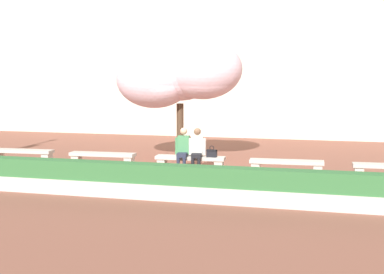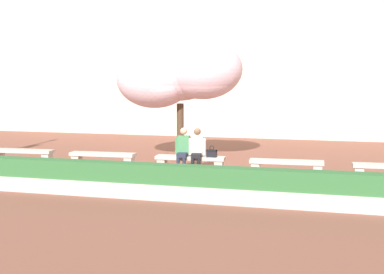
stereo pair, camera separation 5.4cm
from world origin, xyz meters
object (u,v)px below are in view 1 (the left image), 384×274
(stone_bench_near_west, at_px, (103,157))
(cherry_tree_main, at_px, (178,74))
(person_seated_right, at_px, (197,148))
(handbag, at_px, (212,153))
(stone_bench_center, at_px, (190,161))
(stone_bench_west_end, at_px, (22,154))
(stone_bench_near_east, at_px, (286,165))
(person_seated_left, at_px, (183,148))

(stone_bench_near_west, bearing_deg, cherry_tree_main, 41.64)
(person_seated_right, relative_size, handbag, 3.81)
(person_seated_right, height_order, handbag, person_seated_right)
(stone_bench_center, relative_size, handbag, 6.16)
(stone_bench_west_end, xyz_separation_m, handbag, (6.30, -0.03, 0.27))
(stone_bench_center, distance_m, cherry_tree_main, 3.22)
(stone_bench_near_west, distance_m, stone_bench_center, 2.82)
(stone_bench_west_end, xyz_separation_m, stone_bench_near_east, (8.47, 0.00, 0.00))
(stone_bench_west_end, relative_size, stone_bench_center, 1.00)
(stone_bench_near_east, height_order, person_seated_left, person_seated_left)
(stone_bench_west_end, bearing_deg, person_seated_right, -0.52)
(stone_bench_near_west, xyz_separation_m, person_seated_left, (2.62, -0.05, 0.39))
(stone_bench_west_end, relative_size, person_seated_left, 1.62)
(stone_bench_center, xyz_separation_m, stone_bench_near_east, (2.82, 0.00, 0.00))
(cherry_tree_main, bearing_deg, person_seated_left, -69.45)
(handbag, bearing_deg, stone_bench_near_west, 179.57)
(stone_bench_west_end, distance_m, person_seated_right, 5.88)
(stone_bench_west_end, distance_m, stone_bench_center, 5.64)
(stone_bench_west_end, bearing_deg, handbag, -0.24)
(person_seated_right, bearing_deg, stone_bench_center, 166.58)
(stone_bench_west_end, bearing_deg, person_seated_left, -0.56)
(stone_bench_center, distance_m, stone_bench_near_east, 2.82)
(stone_bench_west_end, xyz_separation_m, stone_bench_near_west, (2.82, 0.00, 0.00))
(stone_bench_near_west, xyz_separation_m, stone_bench_center, (2.82, 0.00, 0.00))
(stone_bench_near_east, bearing_deg, stone_bench_west_end, 180.00)
(handbag, bearing_deg, stone_bench_west_end, 179.76)
(stone_bench_west_end, height_order, stone_bench_center, same)
(stone_bench_center, bearing_deg, person_seated_left, -165.35)
(cherry_tree_main, bearing_deg, person_seated_right, -58.49)
(handbag, bearing_deg, person_seated_right, -176.50)
(stone_bench_near_east, xyz_separation_m, person_seated_right, (-2.60, -0.05, 0.39))
(stone_bench_near_east, distance_m, person_seated_left, 3.05)
(stone_bench_near_west, relative_size, stone_bench_center, 1.00)
(stone_bench_near_west, bearing_deg, person_seated_right, -0.99)
(stone_bench_center, relative_size, person_seated_right, 1.62)
(stone_bench_near_east, xyz_separation_m, person_seated_left, (-3.03, -0.05, 0.39))
(stone_bench_west_end, height_order, person_seated_right, person_seated_right)
(stone_bench_near_east, distance_m, person_seated_right, 2.63)
(stone_bench_near_east, xyz_separation_m, cherry_tree_main, (-3.70, 1.73, 2.57))
(stone_bench_center, bearing_deg, person_seated_right, -13.42)
(stone_bench_near_east, relative_size, handbag, 6.16)
(person_seated_left, bearing_deg, stone_bench_center, 14.65)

